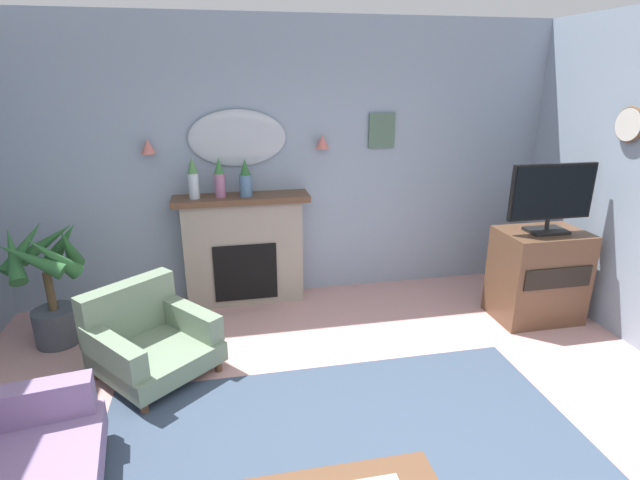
{
  "coord_description": "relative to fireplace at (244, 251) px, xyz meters",
  "views": [
    {
      "loc": [
        -0.67,
        -1.98,
        2.32
      ],
      "look_at": [
        0.09,
        1.78,
        0.99
      ],
      "focal_mm": 27.15,
      "sensor_mm": 36.0,
      "label": 1
    }
  ],
  "objects": [
    {
      "name": "potted_plant_tall_palm",
      "position": [
        -1.72,
        -0.52,
        0.04
      ],
      "size": [
        0.72,
        0.73,
        1.14
      ],
      "color": "#474C56",
      "rests_on": "ground"
    },
    {
      "name": "tv_cabinet",
      "position": [
        2.79,
        -0.94,
        -0.12
      ],
      "size": [
        0.8,
        0.57,
        0.9
      ],
      "color": "brown",
      "rests_on": "ground"
    },
    {
      "name": "mantel_vase_right",
      "position": [
        -0.2,
        -0.03,
        0.78
      ],
      "size": [
        0.1,
        0.1,
        0.4
      ],
      "color": "#9E6084",
      "rests_on": "fireplace"
    },
    {
      "name": "armchair_near_fireplace",
      "position": [
        -0.84,
        -1.16,
        -0.27
      ],
      "size": [
        1.14,
        1.14,
        0.71
      ],
      "color": "gray",
      "rests_on": "ground"
    },
    {
      "name": "tv_flatscreen",
      "position": [
        2.79,
        -0.96,
        0.68
      ],
      "size": [
        0.84,
        0.24,
        0.65
      ],
      "color": "black",
      "rests_on": "tv_cabinet"
    },
    {
      "name": "mantel_vase_left",
      "position": [
        0.05,
        -0.03,
        0.76
      ],
      "size": [
        0.13,
        0.13,
        0.37
      ],
      "color": "#4C7093",
      "rests_on": "fireplace"
    },
    {
      "name": "wall_mirror",
      "position": [
        0.0,
        0.14,
        1.14
      ],
      "size": [
        0.96,
        0.06,
        0.56
      ],
      "primitive_type": "ellipsoid",
      "color": "#B2BCC6"
    },
    {
      "name": "wall_sconce_right",
      "position": [
        0.85,
        0.09,
        1.09
      ],
      "size": [
        0.14,
        0.14,
        0.14
      ],
      "primitive_type": "cone",
      "color": "#D17066"
    },
    {
      "name": "fireplace",
      "position": [
        0.0,
        0.0,
        0.0
      ],
      "size": [
        1.36,
        0.36,
        1.16
      ],
      "color": "gray",
      "rests_on": "ground"
    },
    {
      "name": "wall_back",
      "position": [
        0.51,
        0.22,
        0.86
      ],
      "size": [
        6.66,
        0.1,
        2.87
      ],
      "primitive_type": "cube",
      "color": "#8C9EB2",
      "rests_on": "ground"
    },
    {
      "name": "wall_sconce_left",
      "position": [
        -0.85,
        0.09,
        1.09
      ],
      "size": [
        0.14,
        0.14,
        0.14
      ],
      "primitive_type": "cone",
      "color": "#D17066"
    },
    {
      "name": "framed_picture",
      "position": [
        1.5,
        0.15,
        1.18
      ],
      "size": [
        0.28,
        0.03,
        0.36
      ],
      "primitive_type": "cube",
      "color": "#4C6B56"
    },
    {
      "name": "wall_clock",
      "position": [
        3.3,
        -1.14,
        1.33
      ],
      "size": [
        0.04,
        0.31,
        0.31
      ],
      "color": "silver"
    },
    {
      "name": "mantel_vase_centre",
      "position": [
        -0.45,
        -0.03,
        0.79
      ],
      "size": [
        0.1,
        0.1,
        0.41
      ],
      "color": "silver",
      "rests_on": "fireplace"
    }
  ]
}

